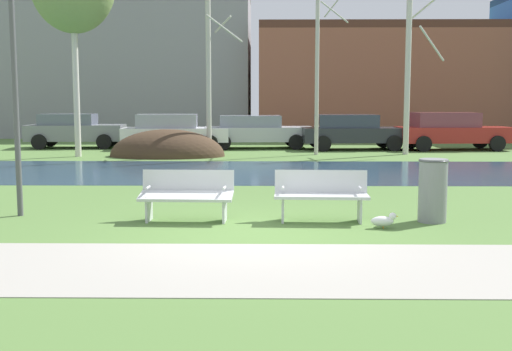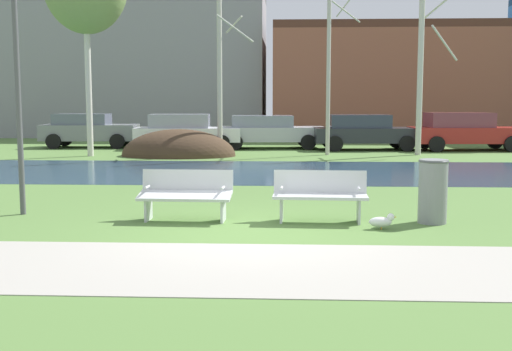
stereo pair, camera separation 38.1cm
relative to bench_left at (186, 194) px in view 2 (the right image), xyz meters
The scene contains 19 objects.
ground_plane 9.07m from the bench_left, 82.69° to the left, with size 120.00×120.00×0.00m, color #517538.
paved_path_strip 3.31m from the bench_left, 69.38° to the right, with size 60.00×2.53×0.01m, color #9E998E.
river_band 7.72m from the bench_left, 81.40° to the left, with size 80.00×6.19×0.01m, color #284256.
soil_mound 12.89m from the bench_left, 100.22° to the left, with size 4.26×2.75×2.00m, color #423021.
bench_left is the anchor object (origin of this frame).
bench_right 2.31m from the bench_left, ahead, with size 1.62×0.62×0.87m.
trash_bin 4.22m from the bench_left, ahead, with size 0.51×0.51×1.08m.
seagull 3.35m from the bench_left, 10.38° to the right, with size 0.45×0.17×0.26m.
streetlamp 4.35m from the bench_left, behind, with size 0.32×0.32×5.24m.
birch_left 13.21m from the bench_left, 93.20° to the left, with size 1.36×2.12×7.65m.
birch_center_left 14.43m from the bench_left, 76.11° to the left, with size 1.42×2.45×9.00m.
birch_center 15.52m from the bench_left, 63.53° to the left, with size 1.47×2.66×7.16m.
parked_van_nearest_grey 18.14m from the bench_left, 112.56° to the left, with size 4.20×2.18×1.47m.
parked_sedan_second_white 16.37m from the bench_left, 99.01° to the left, with size 4.56×2.32×1.48m.
parked_hatch_third_silver 16.61m from the bench_left, 86.70° to the left, with size 4.72×2.28×1.41m.
parked_wagon_fourth_dark 16.70m from the bench_left, 72.66° to the left, with size 4.52×2.25×1.47m.
parked_suv_fifth_red 18.24m from the bench_left, 60.21° to the left, with size 4.70×2.18×1.56m.
building_grey_warehouse 27.60m from the bench_left, 105.44° to the left, with size 15.42×6.44×8.25m.
building_brick_low 27.32m from the bench_left, 73.16° to the left, with size 13.74×8.40×6.09m.
Camera 2 is at (0.58, -9.80, 2.08)m, focal length 44.73 mm.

